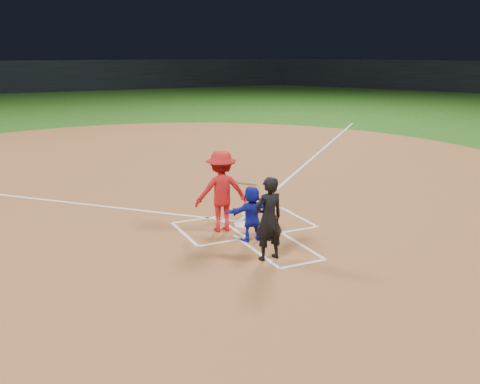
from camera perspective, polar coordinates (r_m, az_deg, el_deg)
name	(u,v)px	position (r m, az deg, el deg)	size (l,w,h in m)	color
ground	(244,225)	(13.45, 0.43, -3.58)	(120.00, 120.00, 0.00)	#1D4A12
home_plate_dirt	(170,176)	(18.84, -7.50, 1.73)	(28.00, 28.00, 0.01)	brown
stadium_wall_far	(42,76)	(59.81, -20.34, 11.51)	(80.00, 1.20, 3.20)	black
home_plate	(244,225)	(13.45, 0.43, -3.50)	(0.60, 0.60, 0.02)	white
catcher	(252,213)	(12.20, 1.25, -2.30)	(1.20, 0.38, 1.29)	#151BAF
umpire	(269,219)	(11.05, 3.09, -2.85)	(0.65, 0.43, 1.78)	black
chalk_markings	(176,180)	(18.18, -6.81, 1.30)	(28.35, 17.32, 0.01)	white
batter_at_plate	(221,191)	(12.80, -2.00, 0.09)	(1.67, 0.94, 1.97)	red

